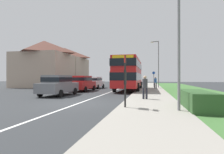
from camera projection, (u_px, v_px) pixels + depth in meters
name	position (u px, v px, depth m)	size (l,w,h in m)	color
ground_plane	(79.00, 103.00, 10.56)	(120.00, 120.00, 0.00)	#2D3033
lane_marking_centre	(109.00, 92.00, 18.38)	(0.14, 60.00, 0.01)	silver
pavement_near_side	(151.00, 94.00, 15.53)	(3.20, 68.00, 0.12)	gray
grass_verge_seaward	(203.00, 96.00, 14.61)	(6.00, 68.00, 0.08)	#3D6B33
roadside_hedge	(197.00, 101.00, 8.15)	(1.10, 3.19, 0.90)	#2D5128
double_decker_bus	(129.00, 73.00, 21.15)	(2.80, 10.00, 3.70)	red
parked_car_grey	(58.00, 84.00, 15.05)	(1.98, 4.31, 1.74)	slate
parked_car_red	(82.00, 83.00, 20.07)	(1.99, 4.58, 1.75)	#B21E1E
parked_car_white	(95.00, 82.00, 25.51)	(1.89, 4.52, 1.64)	silver
pedestrian_at_stop	(145.00, 86.00, 11.65)	(0.34, 0.34, 1.67)	#23232D
pedestrian_walking_away	(155.00, 82.00, 23.66)	(0.34, 0.34, 1.67)	#23232D
bus_stop_sign	(125.00, 77.00, 8.38)	(0.09, 0.52, 2.60)	black
cycle_route_sign	(154.00, 78.00, 27.50)	(0.44, 0.08, 2.52)	slate
street_lamp_near	(176.00, 25.00, 7.58)	(1.14, 0.20, 6.53)	slate
street_lamp_mid	(158.00, 61.00, 25.23)	(1.14, 0.20, 6.81)	slate
house_terrace_far_side	(55.00, 65.00, 31.85)	(7.95, 13.72, 7.56)	tan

